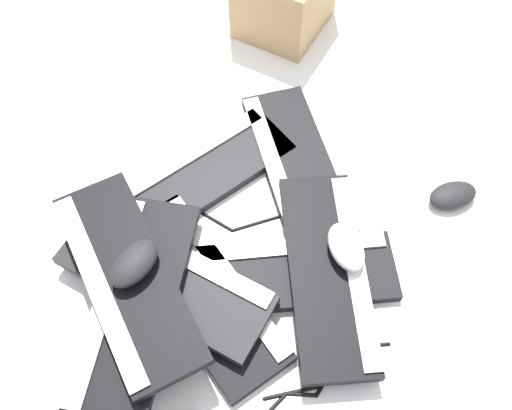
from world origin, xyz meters
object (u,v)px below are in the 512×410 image
object	(u,v)px
keyboard_0	(203,290)
keyboard_1	(289,273)
keyboard_2	(296,166)
keyboard_5	(135,303)
mouse_2	(134,263)
keyboard_4	(165,278)
mouse_1	(346,247)
keyboard_6	(126,277)
keyboard_7	(328,271)
keyboard_3	(199,177)
mouse_3	(453,195)

from	to	relation	value
keyboard_0	keyboard_1	bearing A→B (deg)	151.74
keyboard_0	keyboard_2	bearing A→B (deg)	-163.63
keyboard_2	keyboard_5	distance (m)	0.48
keyboard_5	mouse_2	world-z (taller)	mouse_2
keyboard_4	mouse_1	xyz separation A→B (m)	(-0.31, 0.19, 0.04)
keyboard_1	mouse_2	bearing A→B (deg)	-33.49
mouse_2	keyboard_2	bearing A→B (deg)	168.34
keyboard_6	keyboard_7	world-z (taller)	keyboard_6
keyboard_3	keyboard_5	distance (m)	0.34
keyboard_3	keyboard_6	world-z (taller)	keyboard_6
keyboard_1	keyboard_3	bearing A→B (deg)	-90.84
keyboard_7	mouse_2	size ratio (longest dim) A/B	4.03
keyboard_4	mouse_3	distance (m)	0.65
mouse_2	keyboard_3	bearing A→B (deg)	-164.32
keyboard_4	keyboard_6	distance (m)	0.09
keyboard_4	mouse_2	xyz separation A→B (m)	(0.04, -0.02, 0.10)
keyboard_1	mouse_1	distance (m)	0.13
keyboard_2	mouse_3	size ratio (longest dim) A/B	4.20
keyboard_0	mouse_2	xyz separation A→B (m)	(0.09, -0.08, 0.13)
keyboard_1	keyboard_3	distance (m)	0.31
keyboard_2	mouse_2	bearing A→B (deg)	3.26
keyboard_0	keyboard_5	distance (m)	0.15
keyboard_1	mouse_1	bearing A→B (deg)	152.87
keyboard_2	mouse_3	distance (m)	0.35
keyboard_5	mouse_2	distance (m)	0.08
keyboard_2	keyboard_4	world-z (taller)	keyboard_4
keyboard_6	keyboard_7	size ratio (longest dim) A/B	1.04
keyboard_2	mouse_1	xyz separation A→B (m)	(0.09, 0.24, 0.07)
keyboard_4	mouse_3	world-z (taller)	keyboard_4
keyboard_0	keyboard_4	xyz separation A→B (m)	(0.05, -0.06, 0.03)
keyboard_1	mouse_3	distance (m)	0.41
keyboard_4	keyboard_7	world-z (taller)	same
keyboard_2	keyboard_4	size ratio (longest dim) A/B	0.99
keyboard_5	mouse_1	bearing A→B (deg)	155.01
keyboard_2	keyboard_3	size ratio (longest dim) A/B	1.03
mouse_2	keyboard_7	bearing A→B (deg)	128.64
mouse_3	keyboard_0	bearing A→B (deg)	3.55
keyboard_5	keyboard_6	size ratio (longest dim) A/B	0.94
keyboard_0	keyboard_3	distance (m)	0.28
keyboard_7	mouse_1	distance (m)	0.06
keyboard_1	mouse_1	xyz separation A→B (m)	(-0.10, 0.05, 0.07)
keyboard_5	keyboard_7	xyz separation A→B (m)	(-0.33, 0.18, -0.03)
keyboard_4	keyboard_0	bearing A→B (deg)	129.38
keyboard_1	keyboard_5	size ratio (longest dim) A/B	1.03
keyboard_3	keyboard_7	size ratio (longest dim) A/B	1.01
mouse_3	keyboard_4	bearing A→B (deg)	0.00
keyboard_3	keyboard_6	size ratio (longest dim) A/B	0.97
keyboard_2	keyboard_3	distance (m)	0.22
keyboard_1	mouse_3	world-z (taller)	mouse_3
keyboard_4	keyboard_7	xyz separation A→B (m)	(-0.26, 0.20, 0.00)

